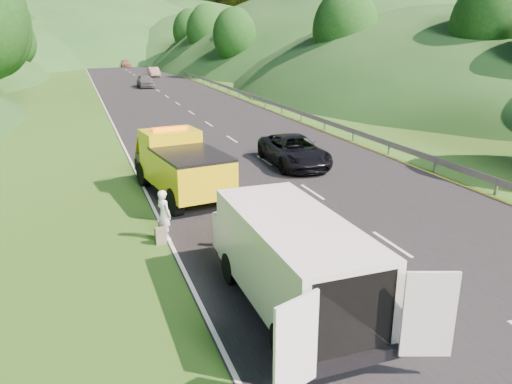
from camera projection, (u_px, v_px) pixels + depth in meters
name	position (u px, v px, depth m)	size (l,w,h in m)	color
ground	(285.00, 235.00, 17.36)	(320.00, 320.00, 0.00)	#38661E
road_surface	(167.00, 97.00, 54.15)	(14.00, 200.00, 0.02)	black
guardrail	(204.00, 84.00, 67.70)	(0.06, 140.00, 1.52)	gray
tree_line_right	(271.00, 76.00, 78.51)	(14.00, 140.00, 14.00)	#1E4D16
hills_backdrop	(119.00, 57.00, 140.10)	(201.00, 288.60, 44.00)	#2D5B23
tow_truck	(180.00, 165.00, 21.13)	(3.25, 6.75, 2.78)	black
white_van	(290.00, 257.00, 12.37)	(3.84, 7.01, 2.49)	black
woman	(165.00, 239.00, 17.00)	(0.63, 0.46, 1.73)	white
child	(227.00, 248.00, 16.26)	(0.48, 0.38, 0.99)	tan
worker	(322.00, 336.00, 11.56)	(1.16, 0.67, 1.79)	black
suitcase	(161.00, 236.00, 16.52)	(0.35, 0.20, 0.57)	#68604E
spare_tire	(330.00, 332.00, 11.73)	(0.59, 0.59, 0.20)	black
passing_suv	(294.00, 165.00, 26.33)	(2.56, 5.55, 1.54)	black
dist_car_a	(146.00, 88.00, 62.82)	(1.87, 4.65, 1.58)	#48494D
dist_car_b	(154.00, 77.00, 78.12)	(1.51, 4.34, 1.43)	#7E5B54
dist_car_c	(126.00, 67.00, 99.53)	(1.86, 4.59, 1.33)	brown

